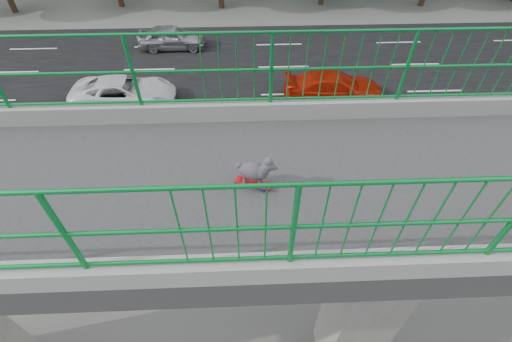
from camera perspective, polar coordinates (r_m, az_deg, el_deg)
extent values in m
cube|color=black|center=(19.41, 5.34, 12.33)|extent=(18.00, 90.00, 0.02)
cube|color=#2D2D2F|center=(5.42, 24.85, -2.47)|extent=(3.00, 24.00, 0.50)
cube|color=slate|center=(8.19, 17.14, -19.36)|extent=(1.20, 1.20, 6.50)
cube|color=gray|center=(6.14, 21.55, 9.72)|extent=(0.20, 24.00, 0.30)
cylinder|color=#0D7D34|center=(5.58, 25.09, 20.14)|extent=(0.04, 24.00, 0.04)
cylinder|color=#0D7D34|center=(5.80, 23.41, 15.32)|extent=(0.04, 24.00, 0.04)
cylinder|color=#0D7D34|center=(5.80, 23.41, 15.32)|extent=(0.06, 0.06, 1.10)
cube|color=gray|center=(4.43, 32.63, -12.21)|extent=(0.20, 24.00, 0.30)
cube|color=red|center=(4.56, -0.44, -1.99)|extent=(0.28, 0.49, 0.02)
cube|color=#99999E|center=(4.61, -2.23, -1.75)|extent=(0.09, 0.06, 0.02)
cylinder|color=#0719AA|center=(4.66, -1.99, -1.32)|extent=(0.04, 0.06, 0.05)
sphere|color=yellow|center=(4.66, -1.99, -1.32)|extent=(0.02, 0.02, 0.02)
cylinder|color=#0719AA|center=(4.58, -2.46, -2.36)|extent=(0.04, 0.06, 0.05)
sphere|color=yellow|center=(4.58, -2.46, -2.36)|extent=(0.02, 0.02, 0.02)
cube|color=#99999E|center=(4.55, 1.37, -2.54)|extent=(0.09, 0.06, 0.02)
cylinder|color=#0719AA|center=(4.60, 1.57, -2.09)|extent=(0.04, 0.06, 0.05)
sphere|color=yellow|center=(4.60, 1.57, -2.09)|extent=(0.02, 0.02, 0.02)
cylinder|color=#0719AA|center=(4.52, 1.16, -3.16)|extent=(0.04, 0.06, 0.05)
sphere|color=yellow|center=(4.52, 1.16, -3.16)|extent=(0.02, 0.02, 0.02)
ellipsoid|color=#322F35|center=(4.40, -0.46, 0.01)|extent=(0.32, 0.40, 0.23)
sphere|color=#322F35|center=(4.26, 2.03, 0.91)|extent=(0.16, 0.16, 0.16)
sphere|color=black|center=(4.26, 3.35, 0.44)|extent=(0.03, 0.03, 0.03)
sphere|color=#322F35|center=(4.42, -2.81, 0.91)|extent=(0.08, 0.08, 0.08)
cylinder|color=#322F35|center=(4.52, 0.92, -1.11)|extent=(0.03, 0.03, 0.14)
cylinder|color=#322F35|center=(4.45, 0.57, -2.00)|extent=(0.03, 0.03, 0.14)
cylinder|color=#322F35|center=(4.56, -1.44, -0.61)|extent=(0.03, 0.03, 0.14)
cylinder|color=#322F35|center=(4.49, -1.83, -1.48)|extent=(0.03, 0.03, 0.14)
imported|color=#AE1906|center=(13.55, 7.02, -1.41)|extent=(1.57, 3.90, 1.33)
imported|color=silver|center=(19.36, -20.72, 11.89)|extent=(2.39, 5.18, 1.44)
imported|color=#A0A1A6|center=(24.48, -13.54, 20.42)|extent=(1.69, 4.21, 1.43)
imported|color=#A0A1A6|center=(16.43, 14.87, 7.08)|extent=(2.34, 5.08, 1.41)
imported|color=#AE1906|center=(18.94, 12.59, 13.14)|extent=(2.08, 5.12, 1.49)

